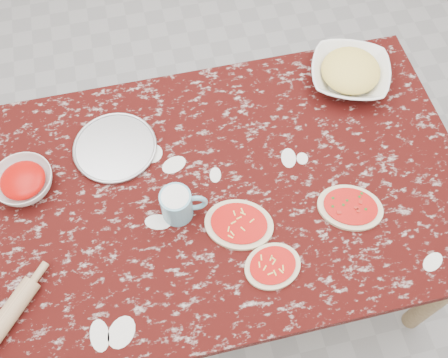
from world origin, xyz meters
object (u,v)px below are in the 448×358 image
pizza_tray (115,148)px  flour_mug (178,205)px  rolling_pin (3,323)px  cheese_bowl (349,74)px  worktable (224,198)px  sauce_bowl (24,182)px

pizza_tray → flour_mug: (0.17, -0.28, 0.05)m
flour_mug → rolling_pin: 0.59m
rolling_pin → flour_mug: bearing=23.6°
cheese_bowl → worktable: bearing=-148.7°
flour_mug → sauce_bowl: bearing=156.3°
sauce_bowl → flour_mug: size_ratio=1.32×
cheese_bowl → sauce_bowl: bearing=-171.0°
pizza_tray → sauce_bowl: 0.31m
cheese_bowl → flour_mug: (-0.70, -0.39, 0.02)m
pizza_tray → rolling_pin: size_ratio=1.02×
worktable → sauce_bowl: bearing=167.0°
flour_mug → rolling_pin: flour_mug is taller
sauce_bowl → rolling_pin: sauce_bowl is taller
pizza_tray → sauce_bowl: sauce_bowl is taller
rolling_pin → cheese_bowl: bearing=26.7°
worktable → rolling_pin: rolling_pin is taller
worktable → sauce_bowl: size_ratio=8.33×
worktable → pizza_tray: pizza_tray is taller
pizza_tray → cheese_bowl: 0.87m
flour_mug → pizza_tray: bearing=120.5°
flour_mug → rolling_pin: size_ratio=0.54×
worktable → flour_mug: size_ratio=10.98×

